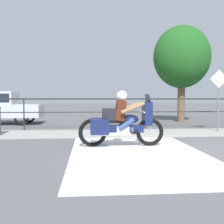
% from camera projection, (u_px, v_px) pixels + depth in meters
% --- Properties ---
extents(ground_plane, '(120.00, 120.00, 0.00)m').
position_uv_depth(ground_plane, '(185.00, 149.00, 7.14)').
color(ground_plane, '#565659').
extents(sidewalk_band, '(44.00, 2.40, 0.01)m').
position_uv_depth(sidewalk_band, '(154.00, 133.00, 10.53)').
color(sidewalk_band, '#99968E').
rests_on(sidewalk_band, ground).
extents(crosswalk_band, '(3.16, 6.00, 0.01)m').
position_uv_depth(crosswalk_band, '(136.00, 152.00, 6.84)').
color(crosswalk_band, silver).
rests_on(crosswalk_band, ground).
extents(fence_railing, '(36.00, 0.05, 1.30)m').
position_uv_depth(fence_railing, '(146.00, 105.00, 11.97)').
color(fence_railing, '#232326').
rests_on(fence_railing, ground).
extents(motorcycle, '(2.32, 0.76, 1.51)m').
position_uv_depth(motorcycle, '(121.00, 122.00, 7.59)').
color(motorcycle, black).
rests_on(motorcycle, ground).
extents(street_sign, '(0.70, 0.06, 2.40)m').
position_uv_depth(street_sign, '(219.00, 93.00, 10.87)').
color(street_sign, slate).
rests_on(street_sign, ground).
extents(tree_behind_sign, '(3.08, 3.08, 5.23)m').
position_uv_depth(tree_behind_sign, '(182.00, 57.00, 15.27)').
color(tree_behind_sign, brown).
rests_on(tree_behind_sign, ground).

